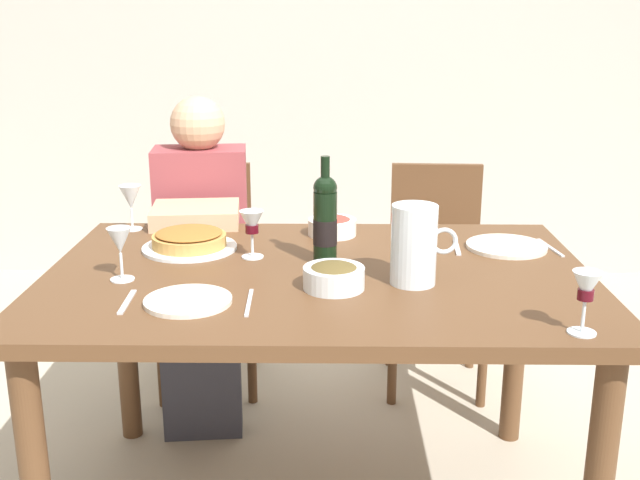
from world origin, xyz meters
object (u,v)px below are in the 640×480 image
object	(u,v)px
wine_glass_left_diner	(252,225)
wine_glass_spare	(120,243)
wine_bottle	(325,220)
salad_bowl	(332,225)
chair_right	(436,261)
baked_tart	(189,240)
water_pitcher	(414,249)
olive_bowl	(334,276)
wine_glass_centre	(131,199)
chair_left	(207,261)
dinner_plate_left_setting	(188,301)
diner_left	(201,250)
dining_table	(318,302)
dinner_plate_right_setting	(506,246)
wine_glass_right_diner	(586,290)

from	to	relation	value
wine_glass_left_diner	wine_glass_spare	distance (m)	0.39
wine_bottle	salad_bowl	bearing A→B (deg)	85.96
chair_right	baked_tart	bearing A→B (deg)	42.66
water_pitcher	baked_tart	distance (m)	0.71
olive_bowl	wine_glass_centre	distance (m)	0.87
water_pitcher	chair_left	size ratio (longest dim) A/B	0.24
baked_tart	wine_glass_spare	bearing A→B (deg)	-114.77
chair_left	chair_right	distance (m)	0.91
wine_glass_centre	wine_glass_spare	size ratio (longest dim) A/B	1.03
dinner_plate_left_setting	chair_right	distance (m)	1.41
wine_bottle	water_pitcher	xyz separation A→B (m)	(0.23, -0.16, -0.04)
wine_glass_spare	chair_left	xyz separation A→B (m)	(0.06, 0.98, -0.37)
wine_glass_centre	diner_left	xyz separation A→B (m)	(0.18, 0.24, -0.25)
baked_tart	chair_right	size ratio (longest dim) A/B	0.33
salad_bowl	wine_glass_spare	size ratio (longest dim) A/B	1.07
diner_left	dining_table	bearing A→B (deg)	117.79
olive_bowl	wine_bottle	bearing A→B (deg)	96.63
wine_glass_spare	dinner_plate_right_setting	xyz separation A→B (m)	(1.09, 0.30, -0.10)
wine_glass_right_diner	dinner_plate_left_setting	bearing A→B (deg)	169.16
water_pitcher	chair_right	distance (m)	1.08
olive_bowl	diner_left	xyz separation A→B (m)	(-0.48, 0.80, -0.18)
dinner_plate_right_setting	chair_left	bearing A→B (deg)	146.67
dinner_plate_left_setting	wine_glass_spare	bearing A→B (deg)	140.69
baked_tart	chair_right	bearing A→B (deg)	39.80
wine_glass_left_diner	dinner_plate_left_setting	xyz separation A→B (m)	(-0.12, -0.37, -0.09)
baked_tart	olive_bowl	size ratio (longest dim) A/B	1.78
wine_bottle	chair_right	distance (m)	1.02
dining_table	dinner_plate_right_setting	world-z (taller)	dinner_plate_right_setting
chair_left	wine_glass_spare	bearing A→B (deg)	80.63
dining_table	chair_left	distance (m)	1.02
olive_bowl	dinner_plate_left_setting	distance (m)	0.38
olive_bowl	dinner_plate_right_setting	distance (m)	0.64
salad_bowl	olive_bowl	size ratio (longest dim) A/B	0.97
dining_table	wine_glass_right_diner	distance (m)	0.75
water_pitcher	wine_glass_right_diner	world-z (taller)	water_pitcher
water_pitcher	baked_tart	bearing A→B (deg)	155.21
water_pitcher	wine_glass_spare	xyz separation A→B (m)	(-0.77, 0.01, 0.01)
wine_bottle	wine_glass_spare	size ratio (longest dim) A/B	2.14
wine_glass_right_diner	diner_left	xyz separation A→B (m)	(-1.03, 1.09, -0.25)
wine_glass_centre	wine_glass_spare	world-z (taller)	wine_glass_centre
wine_glass_centre	chair_left	size ratio (longest dim) A/B	0.17
dinner_plate_left_setting	wine_glass_right_diner	bearing A→B (deg)	-10.84
dining_table	wine_glass_centre	size ratio (longest dim) A/B	10.13
baked_tart	salad_bowl	world-z (taller)	salad_bowl
salad_bowl	wine_glass_centre	distance (m)	0.66
water_pitcher	olive_bowl	distance (m)	0.22
water_pitcher	chair_right	bearing A→B (deg)	78.54
wine_glass_spare	diner_left	xyz separation A→B (m)	(0.08, 0.74, -0.25)
dinner_plate_right_setting	chair_right	xyz separation A→B (m)	(-0.11, 0.68, -0.27)
baked_tart	wine_glass_right_diner	distance (m)	1.17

